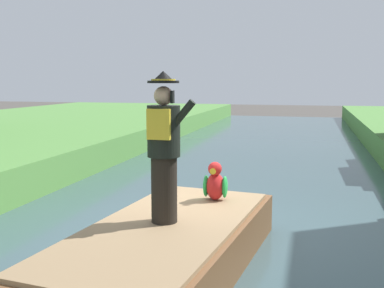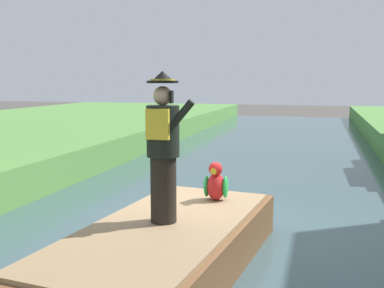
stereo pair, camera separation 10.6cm
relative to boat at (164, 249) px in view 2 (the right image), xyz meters
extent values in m
plane|color=#4C4742|center=(0.00, 1.45, -0.40)|extent=(80.00, 80.00, 0.00)
cube|color=#3D565B|center=(0.00, 1.45, -0.35)|extent=(7.12, 48.00, 0.10)
cube|color=brown|center=(0.00, 0.00, -0.02)|extent=(2.26, 4.38, 0.56)
cube|color=#997A56|center=(0.00, 0.00, 0.28)|extent=(2.08, 4.03, 0.05)
cylinder|color=black|center=(-0.04, 0.11, 0.72)|extent=(0.32, 0.32, 0.82)
cylinder|color=black|center=(-0.04, 0.11, 1.44)|extent=(0.40, 0.40, 0.62)
cube|color=gold|center=(-0.04, -0.08, 1.54)|extent=(0.28, 0.06, 0.36)
sphere|color=#DBA884|center=(-0.04, 0.11, 1.86)|extent=(0.23, 0.23, 0.23)
cylinder|color=black|center=(-0.04, 0.11, 2.03)|extent=(0.38, 0.38, 0.03)
cone|color=black|center=(-0.04, 0.11, 2.10)|extent=(0.26, 0.26, 0.12)
cylinder|color=gold|center=(-0.04, 0.11, 2.05)|extent=(0.29, 0.29, 0.02)
cylinder|color=black|center=(0.18, 0.07, 1.62)|extent=(0.38, 0.09, 0.43)
cube|color=black|center=(0.09, 0.05, 1.85)|extent=(0.03, 0.08, 0.15)
ellipsoid|color=red|center=(0.35, 1.30, 0.51)|extent=(0.26, 0.32, 0.40)
sphere|color=red|center=(0.35, 1.26, 0.78)|extent=(0.20, 0.20, 0.20)
cone|color=yellow|center=(0.35, 1.16, 0.77)|extent=(0.09, 0.09, 0.09)
ellipsoid|color=green|center=(0.21, 1.30, 0.51)|extent=(0.08, 0.20, 0.32)
ellipsoid|color=green|center=(0.49, 1.30, 0.51)|extent=(0.08, 0.20, 0.32)
camera|label=1|loc=(1.68, -5.17, 2.05)|focal=43.19mm
camera|label=2|loc=(1.78, -5.14, 2.05)|focal=43.19mm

